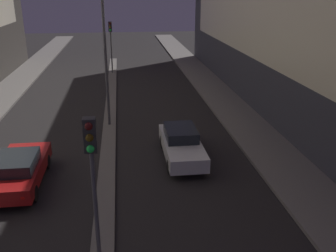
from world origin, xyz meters
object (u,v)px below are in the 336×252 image
car_left_lane (19,169)px  traffic_light_near (92,165)px  traffic_light_mid (111,36)px  street_lamp (104,36)px  car_right_lane (181,144)px

car_left_lane → traffic_light_near: bearing=-58.4°
traffic_light_near → traffic_light_mid: bearing=90.0°
traffic_light_near → street_lamp: 12.64m
traffic_light_mid → street_lamp: 14.32m
street_lamp → car_right_lane: 7.59m
car_left_lane → car_right_lane: (7.14, 1.78, 0.02)m
traffic_light_mid → street_lamp: (0.00, -14.22, 1.69)m
car_right_lane → street_lamp: bearing=125.9°
traffic_light_near → traffic_light_mid: 26.75m
traffic_light_mid → car_right_lane: traffic_light_mid is taller
traffic_light_mid → street_lamp: street_lamp is taller
traffic_light_mid → traffic_light_near: bearing=-90.0°
traffic_light_near → street_lamp: bearing=90.0°
traffic_light_near → car_right_lane: (3.57, 7.59, -2.83)m
traffic_light_near → car_right_lane: traffic_light_near is taller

